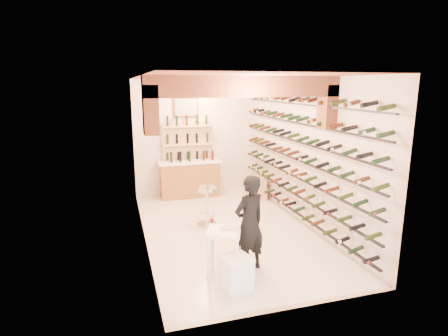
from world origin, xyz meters
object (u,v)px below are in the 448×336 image
object	(u,v)px
back_counter	(190,178)
chrome_barstool	(207,203)
tasting_table	(224,238)
wine_rack	(295,155)
crate_lower	(257,193)
white_stool	(236,273)
person	(249,224)

from	to	relation	value
back_counter	chrome_barstool	size ratio (longest dim) A/B	1.94
back_counter	tasting_table	size ratio (longest dim) A/B	1.80
chrome_barstool	wine_rack	bearing A→B (deg)	-11.29
tasting_table	crate_lower	xyz separation A→B (m)	(2.03, 3.70, -0.47)
white_stool	chrome_barstool	size ratio (longest dim) A/B	0.59
person	wine_rack	bearing A→B (deg)	-154.95
person	chrome_barstool	world-z (taller)	person
wine_rack	tasting_table	xyz separation A→B (m)	(-2.16, -1.81, -0.91)
tasting_table	person	xyz separation A→B (m)	(0.45, 0.04, 0.18)
tasting_table	back_counter	bearing A→B (deg)	107.90
white_stool	crate_lower	size ratio (longest dim) A/B	0.92
back_counter	crate_lower	size ratio (longest dim) A/B	3.04
back_counter	white_stool	bearing A→B (deg)	-93.13
wine_rack	person	xyz separation A→B (m)	(-1.71, -1.77, -0.73)
back_counter	chrome_barstool	distance (m)	2.27
back_counter	tasting_table	distance (m)	4.47
person	back_counter	bearing A→B (deg)	-109.37
back_counter	white_stool	xyz separation A→B (m)	(-0.27, -4.91, -0.27)
person	tasting_table	bearing A→B (deg)	-16.31
white_stool	person	distance (m)	0.84
tasting_table	white_stool	distance (m)	0.60
tasting_table	wine_rack	bearing A→B (deg)	62.03
wine_rack	person	bearing A→B (deg)	-134.01
white_stool	person	world-z (taller)	person
person	chrome_barstool	distance (m)	2.18
chrome_barstool	person	bearing A→B (deg)	-84.91
chrome_barstool	white_stool	bearing A→B (deg)	-94.29
white_stool	chrome_barstool	distance (m)	2.66
white_stool	back_counter	bearing A→B (deg)	86.87
person	crate_lower	bearing A→B (deg)	-134.27
white_stool	crate_lower	distance (m)	4.60
white_stool	tasting_table	bearing A→B (deg)	97.89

